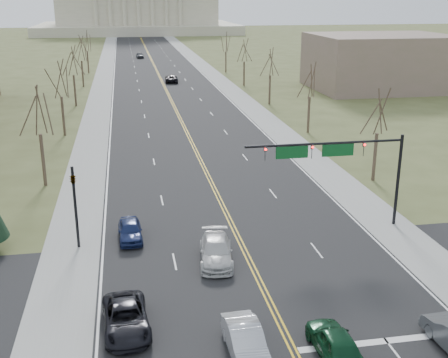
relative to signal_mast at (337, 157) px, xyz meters
name	(u,v)px	position (x,y,z in m)	size (l,w,h in m)	color
ground	(288,340)	(-7.45, -13.50, -5.76)	(600.00, 600.00, 0.00)	#454B25
road	(157,70)	(-7.45, 96.50, -5.76)	(20.00, 380.00, 0.01)	black
cross_road	(261,284)	(-7.45, -7.50, -5.76)	(120.00, 14.00, 0.01)	black
sidewalk_left	(105,72)	(-19.45, 96.50, -5.75)	(4.00, 380.00, 0.03)	gray
sidewalk_right	(207,69)	(4.55, 96.50, -5.75)	(4.00, 380.00, 0.03)	gray
center_line	(157,70)	(-7.45, 96.50, -5.75)	(0.42, 380.00, 0.01)	gold
edge_line_left	(114,71)	(-17.25, 96.50, -5.75)	(0.15, 380.00, 0.01)	silver
edge_line_right	(198,69)	(2.35, 96.50, -5.75)	(0.15, 380.00, 0.01)	silver
stop_bar	(386,341)	(-2.45, -14.50, -5.75)	(9.50, 0.50, 0.01)	silver
capitol	(137,1)	(-7.45, 236.41, 8.44)	(90.00, 60.00, 50.00)	beige
signal_mast	(337,157)	(0.00, 0.00, 0.00)	(12.12, 0.44, 7.20)	black
signal_left	(75,198)	(-18.95, 0.00, -2.05)	(0.32, 0.36, 6.00)	black
tree_r_0	(379,114)	(8.05, 10.50, 0.79)	(3.74, 3.74, 8.50)	#3D3124
tree_l_0	(38,113)	(-22.95, 14.50, 1.18)	(3.96, 3.96, 9.00)	#3D3124
tree_r_1	(310,82)	(8.05, 30.50, 0.79)	(3.74, 3.74, 8.50)	#3D3124
tree_l_1	(60,81)	(-22.95, 34.50, 1.18)	(3.96, 3.96, 9.00)	#3D3124
tree_r_2	(270,64)	(8.05, 50.50, 0.79)	(3.74, 3.74, 8.50)	#3D3124
tree_l_2	(73,62)	(-22.95, 54.50, 1.18)	(3.96, 3.96, 9.00)	#3D3124
tree_r_3	(244,52)	(8.05, 70.50, 0.79)	(3.74, 3.74, 8.50)	#3D3124
tree_l_3	(81,50)	(-22.95, 74.50, 1.18)	(3.96, 3.96, 9.00)	#3D3124
tree_r_4	(226,43)	(8.05, 90.50, 0.79)	(3.74, 3.74, 8.50)	#3D3124
tree_l_4	(87,42)	(-22.95, 94.50, 1.18)	(3.96, 3.96, 9.00)	#3D3124
bldg_right_mass	(380,62)	(32.55, 62.50, -0.76)	(25.00, 20.00, 10.00)	#6E5E4E
car_nb_inner_lead	(335,343)	(-5.58, -15.26, -4.97)	(1.85, 4.59, 1.57)	#0C351C
car_sb_inner_lead	(246,342)	(-9.92, -14.41, -4.97)	(1.65, 4.74, 1.56)	#AFB0B7
car_sb_outer_lead	(126,318)	(-15.73, -11.13, -5.03)	(2.38, 5.17, 1.44)	black
car_sb_inner_second	(216,251)	(-9.69, -3.97, -4.98)	(2.14, 5.27, 1.53)	#B3B3B3
car_sb_outer_second	(130,230)	(-15.30, 0.67, -5.03)	(1.69, 4.21, 1.43)	#16214D
car_far_nb	(171,79)	(-5.60, 77.26, -4.99)	(2.51, 5.44, 1.51)	black
car_far_sb	(140,55)	(-10.39, 124.16, -4.97)	(1.84, 4.58, 1.56)	#484A4F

